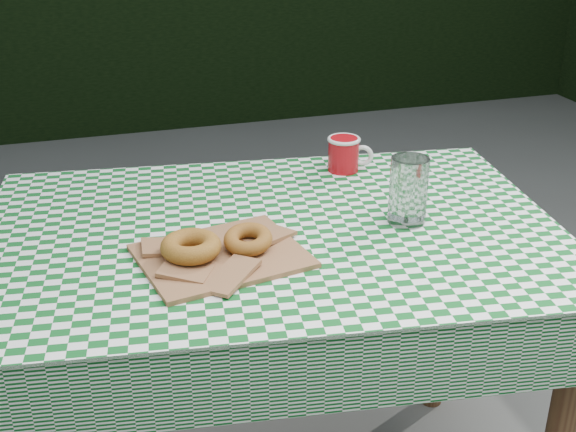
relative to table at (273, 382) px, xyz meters
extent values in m
cube|color=#512E1B|center=(0.00, 0.00, 0.00)|extent=(1.23, 0.90, 0.75)
cube|color=#0C531C|center=(0.00, 0.00, 0.38)|extent=(1.25, 0.93, 0.01)
cube|color=#996742|center=(-0.12, -0.10, 0.39)|extent=(0.33, 0.28, 0.02)
torus|color=#9F6720|center=(-0.18, -0.10, 0.41)|extent=(0.15, 0.15, 0.03)
torus|color=brown|center=(-0.07, -0.09, 0.41)|extent=(0.13, 0.13, 0.03)
cylinder|color=silver|center=(0.27, -0.05, 0.45)|extent=(0.09, 0.09, 0.14)
camera|label=1|loc=(-0.36, -1.28, 1.03)|focal=46.04mm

